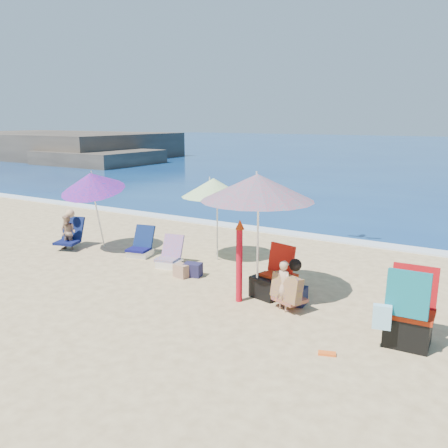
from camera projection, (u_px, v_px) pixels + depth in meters
The scene contains 18 objects.
ground at pixel (208, 302), 7.81m from camera, with size 120.00×120.00×0.00m.
foam at pixel (318, 237), 12.06m from camera, with size 120.00×0.50×0.04m.
headland at pixel (59, 150), 38.01m from camera, with size 20.50×11.50×2.60m.
umbrella_turquoise at pixel (257, 188), 7.64m from camera, with size 2.23×2.23×2.13m.
umbrella_striped at pixel (214, 188), 9.84m from camera, with size 1.60×1.60×1.79m.
umbrella_blue at pixel (92, 182), 10.51m from camera, with size 1.73×1.77×1.95m.
furled_umbrella at pixel (239, 257), 7.69m from camera, with size 0.18×0.19×1.40m.
chair_navy at pixel (141, 248), 10.43m from camera, with size 0.58×0.67×0.65m.
chair_rainbow at pixel (170, 258), 9.70m from camera, with size 0.56×0.62×0.62m.
camp_chair_left at pixel (271, 282), 8.02m from camera, with size 0.73×0.66×0.88m.
camp_chair_right at pixel (408, 317), 6.26m from camera, with size 0.71×0.81×1.09m.
person_center at pixel (286, 286), 7.41m from camera, with size 0.60×0.56×0.82m.
person_left at pixel (69, 232), 10.93m from camera, with size 0.70×0.80×0.91m.
bag_navy_a at pixel (193, 270), 9.09m from camera, with size 0.37×0.30×0.26m.
bag_black_a at pixel (186, 268), 9.32m from camera, with size 0.29×0.24×0.19m.
bag_tan at pixel (182, 271), 9.04m from camera, with size 0.32×0.25×0.25m.
bag_navy_b at pixel (294, 295), 7.73m from camera, with size 0.40×0.31×0.29m.
orange_item at pixel (327, 354), 6.07m from camera, with size 0.24×0.17×0.03m.
Camera 1 is at (4.05, -6.14, 2.95)m, focal length 37.98 mm.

